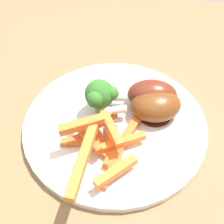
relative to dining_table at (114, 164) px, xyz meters
name	(u,v)px	position (x,y,z in m)	size (l,w,h in m)	color
dining_table	(114,164)	(0.00, 0.00, 0.00)	(1.01, 0.87, 0.72)	#8E6B47
dinner_plate	(112,123)	(0.00, 0.01, 0.11)	(0.28, 0.28, 0.01)	white
broccoli_floret_front	(100,94)	(-0.03, 0.03, 0.15)	(0.05, 0.06, 0.06)	#77B456
carrot_fries_pile	(103,145)	(-0.01, -0.05, 0.13)	(0.12, 0.17, 0.05)	orange
chicken_drumstick_near	(149,95)	(0.05, 0.05, 0.14)	(0.13, 0.05, 0.05)	#4E1A11
chicken_drumstick_far	(148,98)	(0.05, 0.04, 0.14)	(0.12, 0.05, 0.04)	#5F1810
chicken_drumstick_extra	(153,106)	(0.06, 0.03, 0.14)	(0.13, 0.08, 0.04)	#51240F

